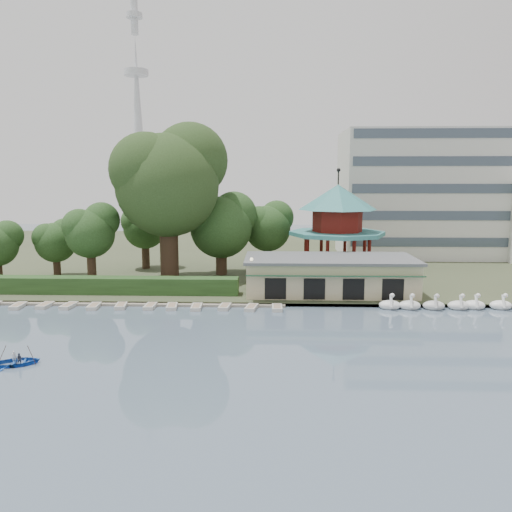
{
  "coord_description": "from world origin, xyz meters",
  "views": [
    {
      "loc": [
        3.64,
        -32.22,
        12.72
      ],
      "look_at": [
        2.0,
        18.0,
        5.0
      ],
      "focal_mm": 35.0,
      "sensor_mm": 36.0,
      "label": 1
    }
  ],
  "objects_px": {
    "pavilion": "(337,221)",
    "rowboat_with_passengers": "(17,359)",
    "dock": "(120,303)",
    "big_tree": "(169,177)",
    "boathouse": "(330,274)"
  },
  "relations": [
    {
      "from": "pavilion",
      "to": "rowboat_with_passengers",
      "type": "relative_size",
      "value": 2.69
    },
    {
      "from": "dock",
      "to": "pavilion",
      "type": "height_order",
      "value": "pavilion"
    },
    {
      "from": "pavilion",
      "to": "rowboat_with_passengers",
      "type": "height_order",
      "value": "pavilion"
    },
    {
      "from": "pavilion",
      "to": "big_tree",
      "type": "bearing_deg",
      "value": -169.67
    },
    {
      "from": "dock",
      "to": "big_tree",
      "type": "relative_size",
      "value": 1.76
    },
    {
      "from": "dock",
      "to": "rowboat_with_passengers",
      "type": "bearing_deg",
      "value": -96.79
    },
    {
      "from": "pavilion",
      "to": "rowboat_with_passengers",
      "type": "distance_m",
      "value": 41.64
    },
    {
      "from": "boathouse",
      "to": "rowboat_with_passengers",
      "type": "distance_m",
      "value": 32.43
    },
    {
      "from": "dock",
      "to": "pavilion",
      "type": "xyz_separation_m",
      "value": [
        24.0,
        14.8,
        7.36
      ]
    },
    {
      "from": "boathouse",
      "to": "pavilion",
      "type": "distance_m",
      "value": 11.43
    },
    {
      "from": "big_tree",
      "to": "rowboat_with_passengers",
      "type": "xyz_separation_m",
      "value": [
        -5.18,
        -27.94,
        -12.56
      ]
    },
    {
      "from": "boathouse",
      "to": "dock",
      "type": "bearing_deg",
      "value": -167.76
    },
    {
      "from": "boathouse",
      "to": "pavilion",
      "type": "bearing_deg",
      "value": 78.72
    },
    {
      "from": "dock",
      "to": "rowboat_with_passengers",
      "type": "relative_size",
      "value": 6.78
    },
    {
      "from": "rowboat_with_passengers",
      "to": "dock",
      "type": "bearing_deg",
      "value": 83.21
    }
  ]
}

